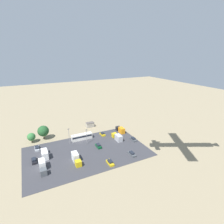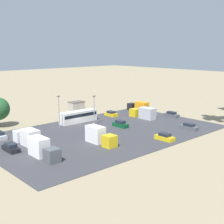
# 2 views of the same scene
# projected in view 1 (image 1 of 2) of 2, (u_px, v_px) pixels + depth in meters

# --- Properties ---
(ground_plane) EXTENTS (400.00, 400.00, 0.00)m
(ground_plane) POSITION_uv_depth(u_px,v_px,m) (80.00, 141.00, 89.87)
(ground_plane) COLOR gray
(parking_lot_surface) EXTENTS (54.46, 33.74, 0.08)m
(parking_lot_surface) POSITION_uv_depth(u_px,v_px,m) (87.00, 151.00, 80.49)
(parking_lot_surface) COLOR #38383D
(parking_lot_surface) RESTS_ON ground
(shed_building) EXTENTS (4.81, 3.13, 2.83)m
(shed_building) POSITION_uv_depth(u_px,v_px,m) (90.00, 125.00, 107.21)
(shed_building) COLOR #9E998E
(shed_building) RESTS_ON ground
(bus) EXTENTS (10.78, 2.63, 3.03)m
(bus) POSITION_uv_depth(u_px,v_px,m) (82.00, 137.00, 91.21)
(bus) COLOR silver
(bus) RESTS_ON ground
(parked_car_0) EXTENTS (1.82, 4.37, 1.52)m
(parked_car_0) POSITION_uv_depth(u_px,v_px,m) (110.00, 163.00, 71.19)
(parked_car_0) COLOR gold
(parked_car_0) RESTS_ON ground
(parked_car_1) EXTENTS (1.86, 4.39, 1.60)m
(parked_car_1) POSITION_uv_depth(u_px,v_px,m) (133.00, 139.00, 90.44)
(parked_car_1) COLOR #4C5156
(parked_car_1) RESTS_ON ground
(parked_car_2) EXTENTS (1.92, 4.73, 1.48)m
(parked_car_2) POSITION_uv_depth(u_px,v_px,m) (37.00, 148.00, 81.85)
(parked_car_2) COLOR #ADB2B7
(parked_car_2) RESTS_ON ground
(parked_car_3) EXTENTS (1.72, 4.62, 1.51)m
(parked_car_3) POSITION_uv_depth(u_px,v_px,m) (132.00, 154.00, 77.39)
(parked_car_3) COLOR #4C5156
(parked_car_3) RESTS_ON ground
(parked_car_4) EXTENTS (1.86, 4.54, 1.55)m
(parked_car_4) POSITION_uv_depth(u_px,v_px,m) (34.00, 161.00, 72.52)
(parked_car_4) COLOR black
(parked_car_4) RESTS_ON ground
(parked_car_5) EXTENTS (1.71, 4.36, 1.66)m
(parked_car_5) POSITION_uv_depth(u_px,v_px,m) (98.00, 146.00, 83.95)
(parked_car_5) COLOR #0C4723
(parked_car_5) RESTS_ON ground
(parked_car_6) EXTENTS (1.97, 4.02, 1.43)m
(parked_car_6) POSITION_uv_depth(u_px,v_px,m) (103.00, 134.00, 96.42)
(parked_car_6) COLOR gold
(parked_car_6) RESTS_ON ground
(parked_truck_0) EXTENTS (2.34, 7.81, 3.50)m
(parked_truck_0) POSITION_uv_depth(u_px,v_px,m) (43.00, 166.00, 67.16)
(parked_truck_0) COLOR #4C5156
(parked_truck_0) RESTS_ON ground
(parked_truck_1) EXTENTS (2.54, 7.42, 3.33)m
(parked_truck_1) POSITION_uv_depth(u_px,v_px,m) (45.00, 154.00, 75.63)
(parked_truck_1) COLOR silver
(parked_truck_1) RESTS_ON ground
(parked_truck_2) EXTENTS (2.30, 7.37, 3.10)m
(parked_truck_2) POSITION_uv_depth(u_px,v_px,m) (121.00, 130.00, 99.87)
(parked_truck_2) COLOR black
(parked_truck_2) RESTS_ON ground
(parked_truck_3) EXTENTS (2.52, 8.16, 3.14)m
(parked_truck_3) POSITION_uv_depth(u_px,v_px,m) (117.00, 137.00, 91.05)
(parked_truck_3) COLOR gold
(parked_truck_3) RESTS_ON ground
(parked_truck_4) EXTENTS (2.32, 7.72, 3.46)m
(parked_truck_4) POSITION_uv_depth(u_px,v_px,m) (76.00, 158.00, 72.27)
(parked_truck_4) COLOR gold
(parked_truck_4) RESTS_ON ground
(tree_near_shed) EXTENTS (3.99, 3.99, 5.19)m
(tree_near_shed) POSITION_uv_depth(u_px,v_px,m) (31.00, 137.00, 87.65)
(tree_near_shed) COLOR brown
(tree_near_shed) RESTS_ON ground
(tree_apron_mid) EXTENTS (5.68, 5.68, 7.53)m
(tree_apron_mid) POSITION_uv_depth(u_px,v_px,m) (43.00, 131.00, 90.68)
(tree_apron_mid) COLOR brown
(tree_apron_mid) RESTS_ON ground
(light_pole_lot_centre) EXTENTS (0.90, 0.28, 7.96)m
(light_pole_lot_centre) POSITION_uv_depth(u_px,v_px,m) (69.00, 135.00, 86.31)
(light_pole_lot_centre) COLOR gray
(light_pole_lot_centre) RESTS_ON ground
(light_pole_lot_edge) EXTENTS (0.90, 0.28, 7.69)m
(light_pole_lot_edge) POSITION_uv_depth(u_px,v_px,m) (87.00, 136.00, 85.93)
(light_pole_lot_edge) COLOR gray
(light_pole_lot_edge) RESTS_ON ground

